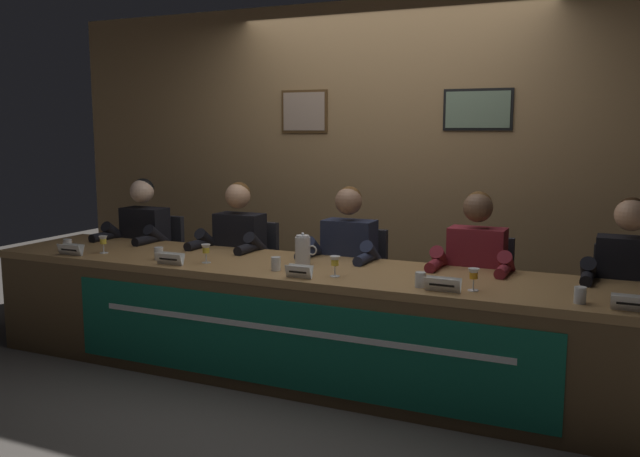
{
  "coord_description": "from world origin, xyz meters",
  "views": [
    {
      "loc": [
        1.75,
        -3.84,
        1.61
      ],
      "look_at": [
        0.0,
        0.0,
        0.98
      ],
      "focal_mm": 37.97,
      "sensor_mm": 36.0,
      "label": 1
    }
  ],
  "objects_px": {
    "water_cup_far_right": "(580,296)",
    "panelist_left": "(234,251)",
    "juice_glass_far_left": "(103,241)",
    "water_cup_left": "(159,254)",
    "panelist_far_left": "(139,243)",
    "juice_glass_right": "(474,275)",
    "nameplate_right": "(443,285)",
    "chair_far_left": "(156,272)",
    "nameplate_far_left": "(71,250)",
    "juice_glass_left": "(206,250)",
    "chair_left": "(249,281)",
    "water_cup_center": "(276,264)",
    "nameplate_far_right": "(630,303)",
    "nameplate_center": "(299,272)",
    "chair_right": "(479,306)",
    "water_cup_far_left": "(68,245)",
    "nameplate_left": "(170,259)",
    "water_cup_right": "(420,280)",
    "panelist_center": "(345,261)",
    "conference_table": "(311,304)",
    "chair_far_right": "(624,322)",
    "panelist_right": "(474,272)",
    "water_pitcher_central": "(303,250)",
    "panelist_far_right": "(627,285)",
    "chair_center": "(355,293)",
    "juice_glass_center": "(335,262)"
  },
  "relations": [
    {
      "from": "water_cup_far_right",
      "to": "panelist_left",
      "type": "bearing_deg",
      "value": 164.53
    },
    {
      "from": "juice_glass_far_left",
      "to": "water_cup_left",
      "type": "distance_m",
      "value": 0.51
    },
    {
      "from": "panelist_far_left",
      "to": "juice_glass_right",
      "type": "bearing_deg",
      "value": -12.8
    },
    {
      "from": "nameplate_right",
      "to": "chair_far_left",
      "type": "bearing_deg",
      "value": 160.73
    },
    {
      "from": "nameplate_far_left",
      "to": "juice_glass_left",
      "type": "height_order",
      "value": "juice_glass_left"
    },
    {
      "from": "chair_left",
      "to": "water_cup_center",
      "type": "relative_size",
      "value": 10.36
    },
    {
      "from": "panelist_left",
      "to": "nameplate_far_right",
      "type": "distance_m",
      "value": 2.79
    },
    {
      "from": "juice_glass_far_left",
      "to": "nameplate_center",
      "type": "height_order",
      "value": "juice_glass_far_left"
    },
    {
      "from": "chair_right",
      "to": "juice_glass_left",
      "type": "bearing_deg",
      "value": -154.1
    },
    {
      "from": "chair_far_left",
      "to": "juice_glass_left",
      "type": "bearing_deg",
      "value": -37.25
    },
    {
      "from": "juice_glass_left",
      "to": "chair_right",
      "type": "bearing_deg",
      "value": 25.9
    },
    {
      "from": "juice_glass_right",
      "to": "chair_left",
      "type": "bearing_deg",
      "value": 156.39
    },
    {
      "from": "panelist_far_left",
      "to": "water_cup_left",
      "type": "height_order",
      "value": "panelist_far_left"
    },
    {
      "from": "water_cup_far_left",
      "to": "nameplate_center",
      "type": "height_order",
      "value": "water_cup_far_left"
    },
    {
      "from": "chair_far_left",
      "to": "panelist_far_left",
      "type": "xyz_separation_m",
      "value": [
        0.0,
        -0.2,
        0.27
      ]
    },
    {
      "from": "panelist_far_left",
      "to": "chair_left",
      "type": "height_order",
      "value": "panelist_far_left"
    },
    {
      "from": "panelist_far_left",
      "to": "chair_right",
      "type": "height_order",
      "value": "panelist_far_left"
    },
    {
      "from": "nameplate_left",
      "to": "water_cup_left",
      "type": "distance_m",
      "value": 0.21
    },
    {
      "from": "chair_far_left",
      "to": "water_cup_right",
      "type": "distance_m",
      "value": 2.69
    },
    {
      "from": "water_cup_far_left",
      "to": "panelist_center",
      "type": "relative_size",
      "value": 0.07
    },
    {
      "from": "conference_table",
      "to": "water_cup_left",
      "type": "xyz_separation_m",
      "value": [
        -1.09,
        -0.09,
        0.25
      ]
    },
    {
      "from": "panelist_left",
      "to": "chair_far_right",
      "type": "bearing_deg",
      "value": 4.24
    },
    {
      "from": "panelist_left",
      "to": "nameplate_left",
      "type": "bearing_deg",
      "value": -92.0
    },
    {
      "from": "nameplate_right",
      "to": "panelist_far_left",
      "type": "bearing_deg",
      "value": 164.62
    },
    {
      "from": "water_cup_center",
      "to": "chair_right",
      "type": "height_order",
      "value": "chair_right"
    },
    {
      "from": "panelist_center",
      "to": "panelist_right",
      "type": "bearing_deg",
      "value": 0.0
    },
    {
      "from": "water_pitcher_central",
      "to": "water_cup_right",
      "type": "bearing_deg",
      "value": -18.93
    },
    {
      "from": "chair_far_left",
      "to": "chair_right",
      "type": "bearing_deg",
      "value": 0.0
    },
    {
      "from": "nameplate_center",
      "to": "water_cup_left",
      "type": "bearing_deg",
      "value": 173.97
    },
    {
      "from": "chair_far_left",
      "to": "nameplate_far_left",
      "type": "height_order",
      "value": "chair_far_left"
    },
    {
      "from": "panelist_far_left",
      "to": "water_pitcher_central",
      "type": "xyz_separation_m",
      "value": [
        1.64,
        -0.38,
        0.13
      ]
    },
    {
      "from": "panelist_far_left",
      "to": "water_pitcher_central",
      "type": "bearing_deg",
      "value": -12.89
    },
    {
      "from": "panelist_far_right",
      "to": "water_pitcher_central",
      "type": "relative_size",
      "value": 5.75
    },
    {
      "from": "nameplate_center",
      "to": "nameplate_right",
      "type": "bearing_deg",
      "value": 1.49
    },
    {
      "from": "panelist_far_left",
      "to": "panelist_center",
      "type": "bearing_deg",
      "value": 0.0
    },
    {
      "from": "nameplate_left",
      "to": "water_cup_center",
      "type": "xyz_separation_m",
      "value": [
        0.71,
        0.13,
        -0.0
      ]
    },
    {
      "from": "juice_glass_far_left",
      "to": "chair_left",
      "type": "distance_m",
      "value": 1.14
    },
    {
      "from": "nameplate_right",
      "to": "nameplate_far_right",
      "type": "height_order",
      "value": "same"
    },
    {
      "from": "water_cup_left",
      "to": "chair_center",
      "type": "relative_size",
      "value": 0.1
    },
    {
      "from": "chair_center",
      "to": "water_cup_far_right",
      "type": "bearing_deg",
      "value": -29.28
    },
    {
      "from": "water_cup_far_left",
      "to": "juice_glass_center",
      "type": "distance_m",
      "value": 2.1
    },
    {
      "from": "juice_glass_center",
      "to": "water_cup_right",
      "type": "relative_size",
      "value": 1.46
    },
    {
      "from": "water_cup_far_left",
      "to": "chair_right",
      "type": "bearing_deg",
      "value": 16.6
    },
    {
      "from": "water_cup_far_right",
      "to": "nameplate_far_left",
      "type": "bearing_deg",
      "value": -178.66
    },
    {
      "from": "nameplate_far_left",
      "to": "panelist_far_left",
      "type": "bearing_deg",
      "value": 92.25
    },
    {
      "from": "water_pitcher_central",
      "to": "juice_glass_far_left",
      "type": "bearing_deg",
      "value": -171.2
    },
    {
      "from": "water_cup_far_left",
      "to": "juice_glass_center",
      "type": "xyz_separation_m",
      "value": [
        2.1,
        0.01,
        0.05
      ]
    },
    {
      "from": "panelist_right",
      "to": "water_cup_far_right",
      "type": "relative_size",
      "value": 14.21
    },
    {
      "from": "water_cup_far_left",
      "to": "panelist_far_right",
      "type": "height_order",
      "value": "panelist_far_right"
    },
    {
      "from": "panelist_left",
      "to": "juice_glass_left",
      "type": "height_order",
      "value": "panelist_left"
    }
  ]
}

